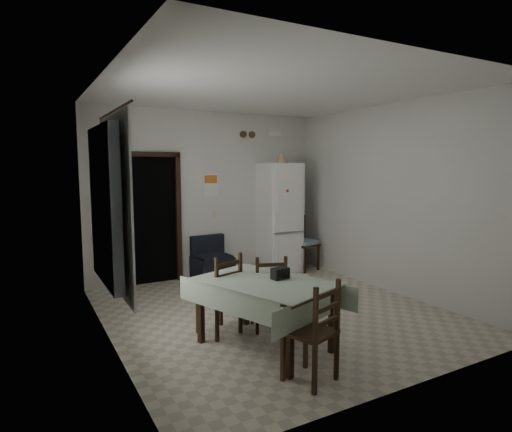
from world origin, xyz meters
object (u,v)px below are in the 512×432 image
Objects in this scene: corner_chair at (304,243)px; navy_seat at (212,258)px; dining_chair_far_left at (219,293)px; fridge at (279,218)px; dining_chair_near_head at (310,330)px; dining_table at (265,314)px; dining_chair_far_right at (268,291)px.

navy_seat is at bearing 161.23° from corner_chair.
corner_chair is at bearing -158.20° from dining_chair_far_left.
fridge is 3.19m from dining_chair_far_left.
dining_chair_near_head is at bearing -103.30° from navy_seat.
dining_chair_far_left reaches higher than dining_table.
corner_chair is at bearing -21.66° from fridge.
dining_table is 0.56m from dining_chair_far_right.
navy_seat is 0.78× the size of dining_chair_far_left.
fridge is 2.94m from dining_chair_far_right.
dining_chair_far_right is at bearing 35.59° from dining_table.
dining_table is at bearing 73.82° from dining_chair_far_right.
navy_seat is at bearing -117.88° from dining_chair_near_head.
fridge reaches higher than navy_seat.
dining_chair_near_head is at bearing -137.35° from corner_chair.
fridge is 2.11× the size of dining_chair_near_head.
navy_seat reaches higher than dining_table.
dining_chair_far_left is (-0.27, 0.61, 0.11)m from dining_table.
corner_chair reaches higher than dining_chair_near_head.
dining_chair_far_left is (-2.66, -2.04, -0.03)m from corner_chair.
dining_chair_far_left is (-0.87, -2.23, 0.11)m from navy_seat.
dining_chair_near_head reaches higher than navy_seat.
dining_chair_far_right is (-0.29, -2.38, 0.08)m from navy_seat.
dining_chair_far_left is at bearing 93.91° from dining_table.
dining_table is at bearing 98.05° from dining_chair_far_left.
dining_chair_near_head is at bearing 94.56° from dining_chair_far_right.
dining_chair_far_right is 1.32m from dining_chair_near_head.
fridge is 4.18m from dining_chair_near_head.
corner_chair reaches higher than dining_chair_far_right.
navy_seat is 0.53× the size of dining_table.
corner_chair is 0.71× the size of dining_table.
fridge reaches higher than corner_chair.
dining_table is at bearing -144.86° from corner_chair.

